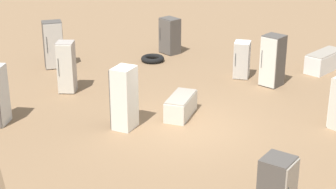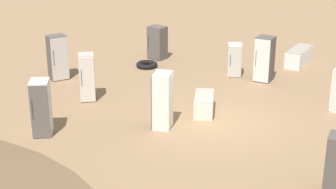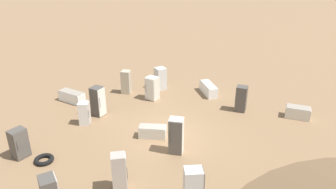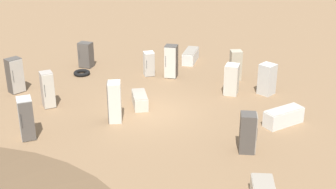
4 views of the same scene
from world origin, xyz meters
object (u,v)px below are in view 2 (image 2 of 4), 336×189
(discarded_fridge_6, at_px, (41,108))
(discarded_fridge_11, at_px, (87,77))
(discarded_fridge_4, at_px, (234,60))
(discarded_fridge_5, at_px, (157,43))
(discarded_fridge_8, at_px, (299,57))
(scrap_tire, at_px, (147,65))
(discarded_fridge_14, at_px, (58,57))
(discarded_fridge_13, at_px, (204,104))
(discarded_fridge_10, at_px, (264,59))
(discarded_fridge_12, at_px, (162,100))

(discarded_fridge_6, bearing_deg, discarded_fridge_11, -113.44)
(discarded_fridge_4, relative_size, discarded_fridge_6, 0.76)
(discarded_fridge_5, height_order, discarded_fridge_8, discarded_fridge_5)
(discarded_fridge_4, height_order, discarded_fridge_8, discarded_fridge_4)
(discarded_fridge_5, distance_m, scrap_tire, 1.52)
(discarded_fridge_6, height_order, discarded_fridge_14, discarded_fridge_14)
(discarded_fridge_13, distance_m, scrap_tire, 5.80)
(discarded_fridge_10, xyz_separation_m, discarded_fridge_11, (-7.27, 1.51, -0.03))
(discarded_fridge_10, bearing_deg, discarded_fridge_8, -102.54)
(discarded_fridge_10, distance_m, discarded_fridge_12, 6.36)
(scrap_tire, bearing_deg, discarded_fridge_4, -46.96)
(discarded_fridge_4, xyz_separation_m, discarded_fridge_10, (0.72, -1.10, 0.24))
(discarded_fridge_11, relative_size, scrap_tire, 1.90)
(discarded_fridge_4, distance_m, discarded_fridge_13, 4.41)
(discarded_fridge_8, height_order, discarded_fridge_10, discarded_fridge_10)
(discarded_fridge_5, relative_size, discarded_fridge_6, 0.83)
(discarded_fridge_4, bearing_deg, discarded_fridge_6, 42.56)
(discarded_fridge_11, height_order, discarded_fridge_13, discarded_fridge_11)
(discarded_fridge_5, height_order, discarded_fridge_11, discarded_fridge_11)
(discarded_fridge_10, bearing_deg, discarded_fridge_13, 81.40)
(discarded_fridge_5, xyz_separation_m, discarded_fridge_14, (-5.02, -0.52, 0.17))
(scrap_tire, bearing_deg, discarded_fridge_10, -49.41)
(discarded_fridge_6, xyz_separation_m, discarded_fridge_12, (3.73, -1.44, 0.04))
(discarded_fridge_11, distance_m, discarded_fridge_14, 2.90)
(discarded_fridge_11, bearing_deg, discarded_fridge_6, 61.01)
(discarded_fridge_13, bearing_deg, discarded_fridge_14, 154.19)
(discarded_fridge_11, relative_size, discarded_fridge_13, 1.13)
(discarded_fridge_6, bearing_deg, discarded_fridge_10, -151.14)
(discarded_fridge_4, xyz_separation_m, discarded_fridge_13, (-3.35, -2.84, -0.37))
(discarded_fridge_4, bearing_deg, discarded_fridge_5, -34.62)
(discarded_fridge_5, distance_m, discarded_fridge_8, 6.56)
(discarded_fridge_4, relative_size, discarded_fridge_11, 0.78)
(discarded_fridge_5, bearing_deg, discarded_fridge_6, 103.57)
(discarded_fridge_4, height_order, discarded_fridge_12, discarded_fridge_12)
(discarded_fridge_5, xyz_separation_m, discarded_fridge_6, (-7.31, -5.60, 0.16))
(discarded_fridge_5, distance_m, discarded_fridge_12, 7.90)
(discarded_fridge_4, relative_size, discarded_fridge_10, 0.75)
(discarded_fridge_4, height_order, discarded_fridge_6, discarded_fridge_6)
(discarded_fridge_5, relative_size, discarded_fridge_12, 0.80)
(discarded_fridge_6, height_order, discarded_fridge_10, discarded_fridge_10)
(discarded_fridge_5, relative_size, discarded_fridge_11, 0.85)
(discarded_fridge_5, height_order, scrap_tire, discarded_fridge_5)
(discarded_fridge_8, xyz_separation_m, discarded_fridge_14, (-10.23, 3.43, 0.57))
(discarded_fridge_13, distance_m, discarded_fridge_14, 7.03)
(discarded_fridge_12, distance_m, discarded_fridge_14, 6.68)
(discarded_fridge_4, xyz_separation_m, discarded_fridge_14, (-6.72, 3.30, 0.23))
(discarded_fridge_5, relative_size, discarded_fridge_14, 0.82)
(discarded_fridge_5, distance_m, discarded_fridge_13, 6.88)
(discarded_fridge_14, bearing_deg, discarded_fridge_5, -173.56)
(discarded_fridge_5, height_order, discarded_fridge_13, discarded_fridge_5)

